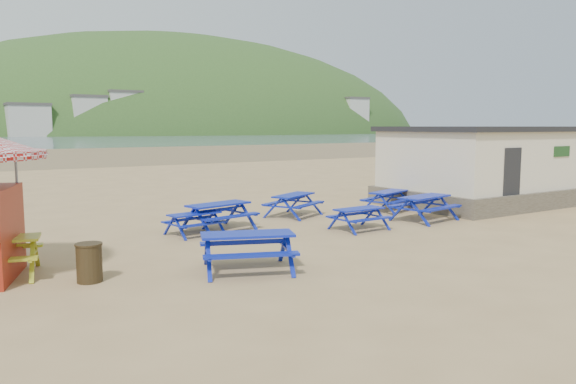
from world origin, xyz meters
TOP-DOWN VIEW (x-y plane):
  - ground at (0.00, 0.00)m, footprint 400.00×400.00m
  - wet_sand at (0.00, 55.00)m, footprint 400.00×400.00m
  - picnic_table_blue_a at (-2.06, 1.12)m, footprint 1.70×1.45m
  - picnic_table_blue_b at (-1.15, 1.39)m, footprint 2.26×1.96m
  - picnic_table_blue_c at (2.23, 2.38)m, footprint 2.34×2.18m
  - picnic_table_blue_d at (-2.74, -3.37)m, footprint 2.46×2.24m
  - picnic_table_blue_e at (2.49, -0.88)m, footprint 1.67×1.37m
  - picnic_table_blue_f at (5.43, -0.76)m, footprint 2.24×1.93m
  - litter_bin at (-5.87, -2.40)m, footprint 0.55×0.55m
  - amenity_block at (10.50, 1.00)m, footprint 7.40×5.40m
  - headland_town at (90.00, 229.68)m, footprint 264.00×144.00m
  - picnic_table_blue_g at (5.89, 1.47)m, footprint 2.18×1.97m

SIDE VIEW (x-z plane):
  - headland_town at x=90.00m, z-range -63.91..44.09m
  - ground at x=0.00m, z-range 0.00..0.00m
  - wet_sand at x=0.00m, z-range 0.00..0.00m
  - picnic_table_blue_a at x=-2.06m, z-range 0.00..0.64m
  - picnic_table_blue_e at x=2.49m, z-range 0.00..0.67m
  - picnic_table_blue_g at x=5.89m, z-range 0.00..0.76m
  - picnic_table_blue_c at x=2.23m, z-range 0.00..0.78m
  - litter_bin at x=-5.87m, z-range 0.01..0.81m
  - picnic_table_blue_b at x=-1.15m, z-range 0.00..0.83m
  - picnic_table_blue_f at x=5.43m, z-range 0.00..0.84m
  - picnic_table_blue_d at x=-2.74m, z-range 0.00..0.84m
  - amenity_block at x=10.50m, z-range -0.01..3.14m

